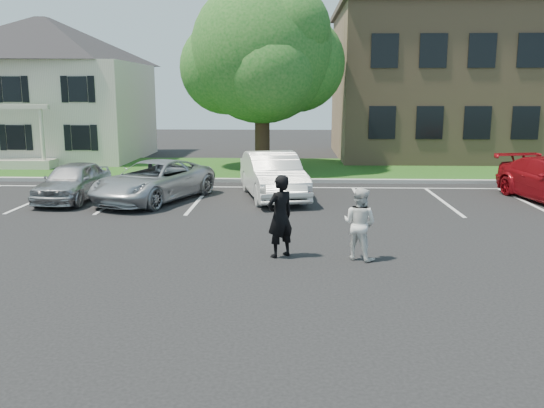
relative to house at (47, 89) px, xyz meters
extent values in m
plane|color=black|center=(13.00, -19.97, -3.83)|extent=(90.00, 90.00, 0.00)
cube|color=gray|center=(13.00, -7.97, -3.75)|extent=(40.00, 0.30, 0.15)
cube|color=#18480E|center=(13.00, -3.97, -3.79)|extent=(44.00, 8.00, 0.08)
cube|color=silver|center=(4.60, -11.97, -3.82)|extent=(0.12, 5.20, 0.01)
cube|color=silver|center=(7.40, -11.97, -3.82)|extent=(0.12, 5.20, 0.01)
cube|color=silver|center=(10.20, -11.97, -3.82)|extent=(0.12, 5.20, 0.01)
cube|color=silver|center=(13.00, -11.97, -3.82)|extent=(0.12, 5.20, 0.01)
cube|color=silver|center=(15.80, -11.97, -3.82)|extent=(0.12, 5.20, 0.01)
cube|color=silver|center=(18.60, -11.97, -3.82)|extent=(0.12, 5.20, 0.01)
cube|color=silver|center=(21.40, -11.97, -3.82)|extent=(0.12, 5.20, 0.01)
cube|color=silver|center=(14.40, -9.27, -3.82)|extent=(34.00, 0.12, 0.01)
cube|color=beige|center=(0.00, 0.03, -1.23)|extent=(10.00, 8.00, 5.20)
pyramid|color=black|center=(0.00, 0.03, 2.57)|extent=(10.30, 8.24, 2.40)
cube|color=beige|center=(0.00, -4.27, -3.58)|extent=(4.00, 1.60, 0.50)
cylinder|color=beige|center=(1.70, -4.87, -2.48)|extent=(0.18, 0.18, 2.70)
cube|color=beige|center=(0.00, -4.87, -0.83)|extent=(4.20, 0.25, 0.20)
cube|color=black|center=(0.00, -3.99, -2.33)|extent=(0.90, 0.06, 1.20)
cube|color=black|center=(0.00, -3.99, -0.03)|extent=(0.90, 0.06, 1.20)
cube|color=black|center=(-0.65, -3.99, -2.33)|extent=(0.32, 0.05, 1.25)
cube|color=black|center=(0.65, -3.99, -2.33)|extent=(0.32, 0.05, 1.25)
cube|color=#907253|center=(27.00, 2.03, 0.17)|extent=(22.00, 10.00, 8.00)
cube|color=#493F36|center=(27.00, 2.03, 4.32)|extent=(22.40, 10.40, 0.30)
cube|color=black|center=(17.80, -3.00, -1.63)|extent=(1.30, 0.06, 1.60)
cube|color=black|center=(17.80, -3.00, 1.77)|extent=(1.30, 0.06, 1.60)
cube|color=black|center=(20.10, -3.00, -1.63)|extent=(1.30, 0.06, 1.60)
cube|color=black|center=(20.10, -3.00, 1.77)|extent=(1.30, 0.06, 1.60)
cube|color=black|center=(22.40, -3.00, -1.63)|extent=(1.30, 0.06, 1.60)
cube|color=black|center=(22.40, -3.00, 1.77)|extent=(1.30, 0.06, 1.60)
cube|color=black|center=(24.70, -3.00, -1.63)|extent=(1.30, 0.06, 1.60)
cube|color=black|center=(24.70, -3.00, 1.77)|extent=(1.30, 0.06, 1.60)
cylinder|color=black|center=(11.99, -4.13, -2.23)|extent=(0.70, 0.70, 3.20)
sphere|color=#115116|center=(11.99, -4.13, 1.67)|extent=(6.60, 6.60, 6.60)
sphere|color=#115116|center=(13.59, -3.43, 1.17)|extent=(4.60, 4.60, 4.60)
sphere|color=#115116|center=(10.29, -3.73, 0.97)|extent=(4.40, 4.40, 4.40)
sphere|color=#115116|center=(12.39, -5.63, 0.77)|extent=(4.00, 4.00, 4.00)
sphere|color=#115116|center=(11.39, -2.53, 1.97)|extent=(4.20, 4.20, 4.20)
sphere|color=#115116|center=(13.19, -5.03, 2.57)|extent=(3.80, 3.80, 3.80)
imported|color=black|center=(13.18, -18.84, -2.89)|extent=(0.82, 0.78, 1.89)
imported|color=silver|center=(14.95, -18.97, -3.01)|extent=(1.00, 0.96, 1.63)
imported|color=#A2A2A6|center=(5.92, -12.26, -3.16)|extent=(1.77, 4.01, 1.34)
imported|color=#AAACB1|center=(8.69, -12.21, -3.14)|extent=(4.02, 5.46, 1.38)
imported|color=silver|center=(12.76, -11.51, -3.03)|extent=(2.74, 5.12, 1.60)
camera|label=1|loc=(13.46, -31.50, -0.11)|focal=38.00mm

